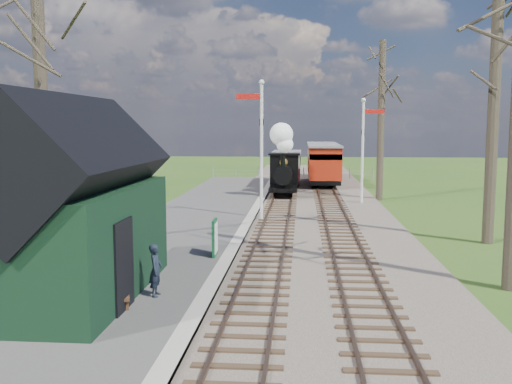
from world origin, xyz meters
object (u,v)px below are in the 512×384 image
Objects in this scene: station_shed at (73,210)px; red_carriage_a at (324,164)px; person at (156,270)px; semaphore_far at (364,143)px; locomotive at (284,165)px; bench at (114,285)px; coach at (287,166)px; sign_board at (215,238)px; semaphore_near at (260,140)px; red_carriage_b at (322,159)px.

red_carriage_a is (6.90, 26.75, -0.66)m from station_shed.
person is (1.94, 0.07, -1.44)m from station_shed.
red_carriage_a is 4.44× the size of person.
semaphore_far reaches higher than locomotive.
bench is 1.02m from person.
locomotive is at bearing -90.11° from coach.
coach is (4.30, 26.62, -0.83)m from station_shed.
person reaches higher than sign_board.
coach is at bearing 80.83° from station_shed.
person reaches higher than bench.
bench is (-7.56, -18.50, -2.74)m from semaphore_far.
semaphore_near is 1.12× the size of red_carriage_b.
semaphore_far is 9.85m from coach.
sign_board is (-4.21, -22.35, -0.84)m from red_carriage_a.
coach is 4.26× the size of bench.
semaphore_near is at bearing 83.69° from sign_board.
bench is at bearing -100.96° from semaphore_near.
bench is at bearing -112.24° from semaphore_far.
red_carriage_a reaches higher than coach.
semaphore_near is 8.16m from sign_board.
locomotive is 0.62× the size of coach.
semaphore_near reaches higher than bench.
semaphore_far is at bearing -82.90° from red_carriage_b.
coach reaches higher than bench.
red_carriage_a is 27.15m from person.
bench is (-5.79, -32.75, -1.00)m from red_carriage_b.
red_carriage_a is (3.37, 14.75, -2.01)m from semaphore_near.
coach is (0.77, 14.62, -2.18)m from semaphore_near.
semaphore_far is at bearing 66.25° from sign_board.
semaphore_far is at bearing -21.73° from person.
red_carriage_b is 3.50× the size of bench.
semaphore_far is 1.35× the size of locomotive.
locomotive is at bearing 149.71° from semaphore_far.
red_carriage_b is (-1.77, 14.25, -1.74)m from semaphore_far.
person is at bearing -110.59° from semaphore_far.
sign_board is at bearing -96.31° from semaphore_near.
locomotive is 3.38× the size of person.
red_carriage_b is at bearing 81.40° from sign_board.
semaphore_far is 9.10m from red_carriage_a.
red_carriage_b is at bearing 65.20° from coach.
semaphore_near is 1.47× the size of locomotive.
semaphore_near is at bearing -95.05° from locomotive.
semaphore_far reaches higher than bench.
red_carriage_a reaches higher than bench.
semaphore_near is 3.92× the size of bench.
station_shed is 0.93× the size of coach.
sign_board is (-0.84, -7.60, -2.85)m from semaphore_near.
sign_board is at bearing -100.67° from red_carriage_a.
locomotive is at bearing 84.95° from semaphore_near.
bench is (-3.18, -21.06, -1.35)m from locomotive.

